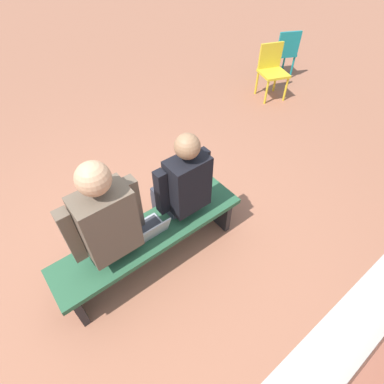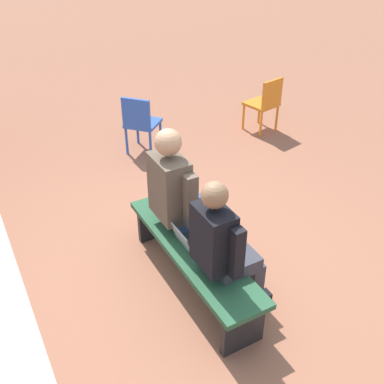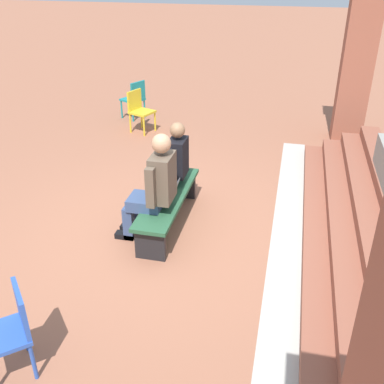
# 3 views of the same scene
# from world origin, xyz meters

# --- Properties ---
(ground_plane) EXTENTS (60.00, 60.00, 0.00)m
(ground_plane) POSITION_xyz_m (0.00, 0.00, 0.00)
(ground_plane) COLOR #9E6047
(concrete_strip) EXTENTS (6.76, 0.40, 0.01)m
(concrete_strip) POSITION_xyz_m (-0.16, 1.62, 0.00)
(concrete_strip) COLOR #B7B2A8
(concrete_strip) RESTS_ON ground
(brick_steps) EXTENTS (5.96, 1.20, 0.60)m
(brick_steps) POSITION_xyz_m (-0.16, 2.57, 0.22)
(brick_steps) COLOR #93513D
(brick_steps) RESTS_ON ground
(brick_pillar_left_of_steps) EXTENTS (0.64, 0.64, 2.83)m
(brick_pillar_left_of_steps) POSITION_xyz_m (-4.08, 2.58, 1.43)
(brick_pillar_left_of_steps) COLOR #93513D
(brick_pillar_left_of_steps) RESTS_ON ground
(bench) EXTENTS (1.80, 0.44, 0.45)m
(bench) POSITION_xyz_m (-0.16, 0.03, 0.35)
(bench) COLOR #285638
(bench) RESTS_ON ground
(person_student) EXTENTS (0.53, 0.67, 1.33)m
(person_student) POSITION_xyz_m (-0.55, -0.04, 0.71)
(person_student) COLOR #383842
(person_student) RESTS_ON ground
(person_adult) EXTENTS (0.60, 0.76, 1.44)m
(person_adult) POSITION_xyz_m (0.19, -0.04, 0.76)
(person_adult) COLOR #384C75
(person_adult) RESTS_ON ground
(laptop) EXTENTS (0.32, 0.29, 0.21)m
(laptop) POSITION_xyz_m (-0.14, 0.04, 0.50)
(laptop) COLOR #9EA0A5
(laptop) RESTS_ON bench
(plastic_chair_near_bench_left) EXTENTS (0.56, 0.56, 0.84)m
(plastic_chair_near_bench_left) POSITION_xyz_m (-4.31, -1.90, 0.48)
(plastic_chair_near_bench_left) COLOR teal
(plastic_chair_near_bench_left) RESTS_ON ground
(plastic_chair_far_left) EXTENTS (0.59, 0.59, 0.84)m
(plastic_chair_far_left) POSITION_xyz_m (2.45, -0.61, 0.48)
(plastic_chair_far_left) COLOR #2D56B7
(plastic_chair_far_left) RESTS_ON ground
(plastic_chair_foreground) EXTENTS (0.54, 0.54, 0.84)m
(plastic_chair_foreground) POSITION_xyz_m (-3.56, -1.54, 0.48)
(plastic_chair_foreground) COLOR gold
(plastic_chair_foreground) RESTS_ON ground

